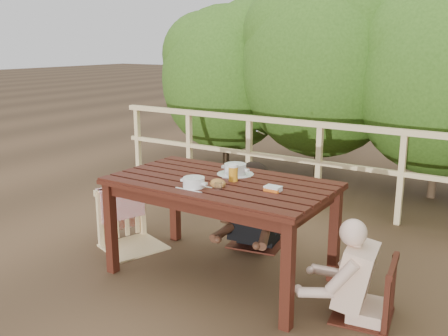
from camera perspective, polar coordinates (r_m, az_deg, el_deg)
The scene contains 15 objects.
ground at distance 4.22m, azimuth -0.38°, elevation -12.07°, with size 60.00×60.00×0.00m, color brown.
table at distance 4.06m, azimuth -0.39°, elevation -7.03°, with size 1.72×0.97×0.80m, color #33130B.
chair_left at distance 4.65m, azimuth -10.44°, elevation -2.98°, with size 0.51×0.51×1.03m, color #E2C488.
chair_far at distance 4.69m, azimuth 3.90°, elevation -3.03°, with size 0.48×0.48×0.97m, color #33130B.
chair_right at distance 3.61m, azimuth 15.75°, elevation -10.13°, with size 0.41×0.41×0.83m, color #33130B.
woman at distance 4.67m, azimuth 4.05°, elevation -1.26°, with size 0.51×0.62×1.26m, color black, non-canonical shape.
diner_right at distance 3.54m, azimuth 16.39°, elevation -7.80°, with size 0.47×0.57×1.16m, color beige, non-canonical shape.
railing at distance 5.73m, azimuth 10.65°, elevation 0.16°, with size 5.60×0.10×1.01m, color #E2C488.
hedge_row at distance 6.58m, azimuth 18.66°, elevation 13.71°, with size 6.60×1.60×3.80m, color #2D4F16, non-canonical shape.
soup_near at distance 3.74m, azimuth -3.43°, elevation -1.74°, with size 0.27×0.27×0.09m, color white.
soup_far at distance 4.11m, azimuth 1.29°, elevation -0.20°, with size 0.30×0.30×0.10m, color silver.
bread_roll at distance 3.76m, azimuth -0.70°, elevation -1.78°, with size 0.13×0.10×0.07m, color #A7632B.
beer_glass at distance 3.90m, azimuth 1.05°, elevation -0.65°, with size 0.08×0.08×0.15m, color #CE9313.
tumbler at distance 3.67m, azimuth -0.65°, elevation -2.22°, with size 0.06×0.06×0.07m, color silver.
butter_tub at distance 3.67m, azimuth 5.55°, elevation -2.44°, with size 0.12×0.09×0.05m, color white.
Camera 1 is at (2.08, -3.17, 1.86)m, focal length 40.43 mm.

